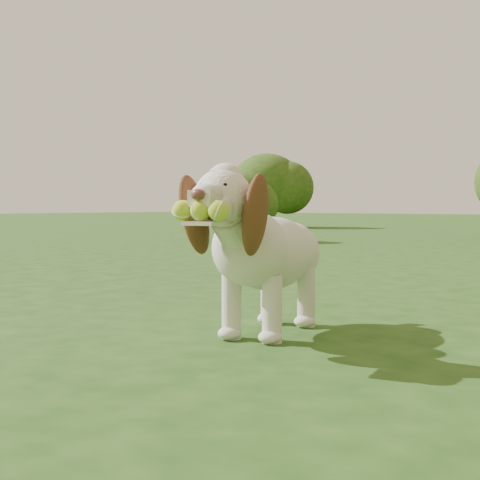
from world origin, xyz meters
The scene contains 4 objects.
ground centered at (0.00, 0.00, 0.00)m, with size 80.00×80.00×0.00m, color #1D4012.
dog centered at (0.51, 0.27, 0.40)m, with size 0.58×1.16×0.76m.
shrub_a centered at (-4.67, 6.22, 0.65)m, with size 1.07×1.07×1.11m.
shrub_g centered at (-8.43, 11.96, 1.15)m, with size 1.88×1.88×1.95m.
Camera 1 is at (2.34, -2.09, 0.59)m, focal length 50.00 mm.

